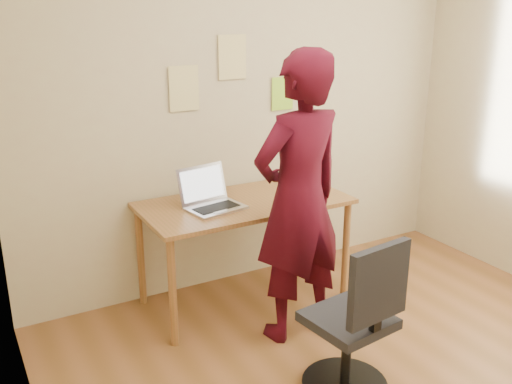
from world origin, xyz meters
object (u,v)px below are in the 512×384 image
laptop (211,199)px  person (299,200)px  desk (244,213)px  phone (300,202)px  office_chair (356,330)px

laptop → person: bearing=-66.8°
desk → phone: 0.39m
desk → office_chair: office_chair is taller
desk → person: (0.09, -0.53, 0.24)m
desk → phone: size_ratio=9.32×
phone → office_chair: size_ratio=0.17×
phone → person: size_ratio=0.08×
laptop → desk: bearing=-8.7°
desk → phone: bearing=-33.9°
desk → office_chair: size_ratio=1.55×
phone → laptop: bearing=139.5°
office_chair → laptop: bearing=95.7°
phone → office_chair: office_chair is taller
office_chair → person: 0.84m
laptop → office_chair: size_ratio=0.45×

